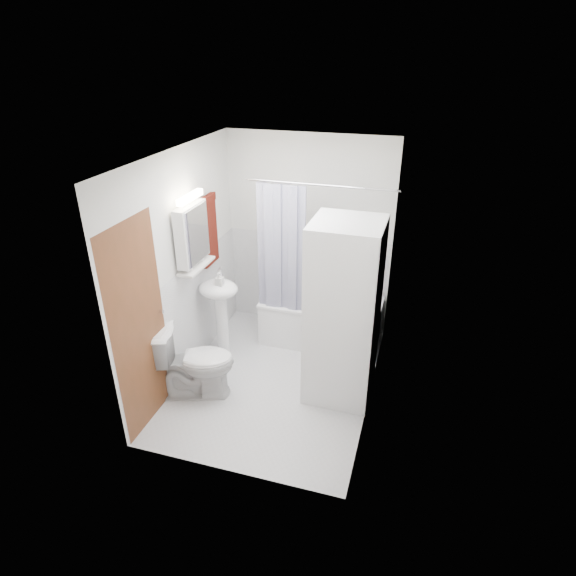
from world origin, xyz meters
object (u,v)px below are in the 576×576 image
(bathtub, at_px, (321,319))
(sink, at_px, (220,301))
(washer_dryer, at_px, (343,313))
(toilet, at_px, (195,362))

(bathtub, relative_size, sink, 1.35)
(washer_dryer, bearing_deg, sink, 169.78)
(bathtub, relative_size, toilet, 1.77)
(washer_dryer, bearing_deg, bathtub, 115.01)
(washer_dryer, relative_size, toilet, 2.34)
(sink, bearing_deg, toilet, -87.35)
(sink, xyz_separation_m, toilet, (0.03, -0.73, -0.31))
(toilet, bearing_deg, sink, -16.03)
(sink, relative_size, toilet, 1.31)
(washer_dryer, distance_m, toilet, 1.57)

